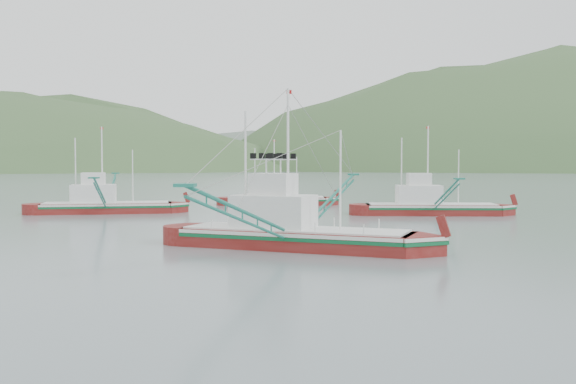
{
  "coord_description": "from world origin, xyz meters",
  "views": [
    {
      "loc": [
        0.61,
        -35.22,
        5.12
      ],
      "look_at": [
        0.0,
        6.0,
        3.2
      ],
      "focal_mm": 40.0,
      "sensor_mm": 36.0,
      "label": 1
    }
  ],
  "objects_px": {
    "main_boat": "(293,214)",
    "bg_boat_right": "(430,202)",
    "bg_boat_left": "(105,197)",
    "bg_boat_far": "(276,195)"
  },
  "relations": [
    {
      "from": "main_boat",
      "to": "bg_boat_right",
      "type": "height_order",
      "value": "main_boat"
    },
    {
      "from": "bg_boat_far",
      "to": "bg_boat_right",
      "type": "relative_size",
      "value": 0.91
    },
    {
      "from": "main_boat",
      "to": "bg_boat_left",
      "type": "relative_size",
      "value": 1.06
    },
    {
      "from": "bg_boat_left",
      "to": "bg_boat_far",
      "type": "bearing_deg",
      "value": 25.24
    },
    {
      "from": "bg_boat_far",
      "to": "bg_boat_left",
      "type": "height_order",
      "value": "bg_boat_left"
    },
    {
      "from": "bg_boat_left",
      "to": "bg_boat_right",
      "type": "xyz_separation_m",
      "value": [
        32.18,
        -1.6,
        -0.35
      ]
    },
    {
      "from": "bg_boat_left",
      "to": "bg_boat_right",
      "type": "bearing_deg",
      "value": -14.48
    },
    {
      "from": "main_boat",
      "to": "bg_boat_right",
      "type": "relative_size",
      "value": 1.05
    },
    {
      "from": "bg_boat_far",
      "to": "bg_boat_right",
      "type": "xyz_separation_m",
      "value": [
        15.45,
        -14.15,
        0.12
      ]
    },
    {
      "from": "main_boat",
      "to": "bg_boat_far",
      "type": "height_order",
      "value": "main_boat"
    }
  ]
}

